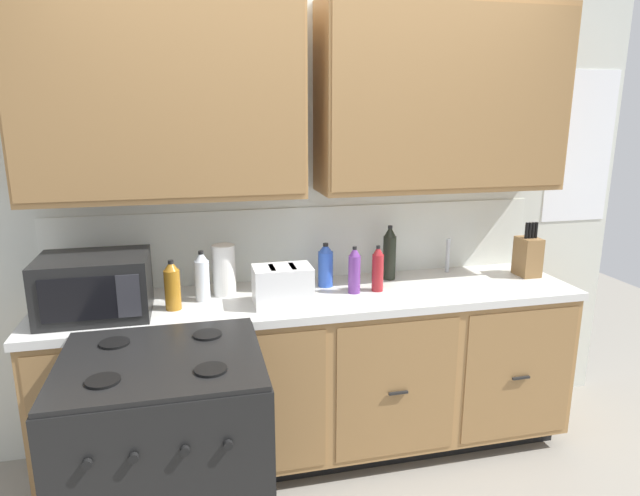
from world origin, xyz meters
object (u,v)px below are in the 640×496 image
bottle_blue (326,265)px  bottle_dark (389,253)px  stove_range (169,466)px  bottle_amber (172,285)px  microwave (95,286)px  paper_towel_roll (224,270)px  bottle_violet (354,270)px  bottle_clear (202,276)px  toaster (283,285)px  bottle_red (378,269)px  knife_block (528,256)px

bottle_blue → bottle_dark: size_ratio=0.78×
stove_range → bottle_amber: (0.04, 0.57, 0.57)m
microwave → bottle_amber: microwave is taller
paper_towel_roll → bottle_violet: (0.65, -0.13, -0.01)m
bottle_clear → bottle_dark: size_ratio=0.84×
paper_towel_roll → bottle_dark: bearing=3.8°
bottle_clear → bottle_dark: (1.02, 0.13, 0.02)m
stove_range → bottle_violet: 1.25m
microwave → bottle_violet: 1.24m
microwave → bottle_blue: bearing=8.9°
bottle_amber → microwave: bearing=180.0°
toaster → bottle_dark: bearing=23.1°
bottle_violet → microwave: bearing=-178.4°
bottle_red → bottle_dark: bearing=54.5°
microwave → bottle_clear: size_ratio=1.89×
knife_block → paper_towel_roll: size_ratio=1.19×
stove_range → paper_towel_roll: size_ratio=3.65×
bottle_violet → bottle_amber: bearing=-177.9°
knife_block → bottle_dark: (-0.79, 0.12, 0.03)m
toaster → knife_block: bearing=6.2°
bottle_blue → paper_towel_roll: bearing=-178.4°
knife_block → bottle_red: bearing=-176.0°
paper_towel_roll → bottle_violet: bearing=-11.1°
bottle_red → stove_range: bearing=-150.3°
microwave → toaster: (0.86, -0.05, -0.04)m
bottle_clear → bottle_red: (0.89, -0.06, -0.01)m
bottle_amber → bottle_red: 1.03m
stove_range → microwave: 0.87m
stove_range → bottle_red: size_ratio=3.91×
toaster → bottle_blue: bearing=40.4°
toaster → knife_block: 1.44m
stove_range → bottle_red: (1.07, 0.61, 0.57)m
bottle_blue → bottle_violet: size_ratio=0.96×
bottle_amber → bottle_blue: bottle_amber is taller
toaster → stove_range: bearing=-136.9°
bottle_dark → bottle_amber: bearing=-169.1°
stove_range → bottle_blue: bottle_blue is taller
bottle_violet → bottle_dark: bearing=36.1°
knife_block → bottle_clear: knife_block is taller
stove_range → bottle_dark: size_ratio=3.13×
bottle_clear → toaster: bearing=-21.2°
stove_range → toaster: (0.55, 0.52, 0.55)m
bottle_blue → bottle_red: bearing=-29.7°
bottle_amber → bottle_dark: size_ratio=0.79×
bottle_blue → bottle_violet: bottle_violet is taller
stove_range → knife_block: size_ratio=3.06×
bottle_dark → bottle_red: 0.23m
microwave → paper_towel_roll: 0.61m
toaster → knife_block: size_ratio=0.90×
stove_range → bottle_violet: bottle_violet is taller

